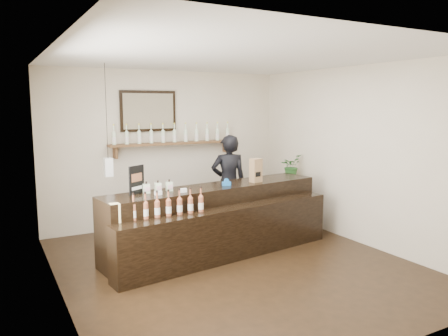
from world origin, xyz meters
name	(u,v)px	position (x,y,z in m)	size (l,w,h in m)	color
ground	(235,265)	(0.00, 0.00, 0.00)	(5.00, 5.00, 0.00)	black
room_shell	(235,142)	(0.00, 0.00, 1.70)	(5.00, 5.00, 5.00)	beige
back_wall_decor	(161,129)	(-0.15, 2.37, 1.76)	(2.66, 0.96, 1.69)	brown
counter	(219,222)	(0.06, 0.57, 0.46)	(3.59, 1.40, 1.15)	black
promo_sign	(137,180)	(-1.15, 0.68, 1.18)	(0.25, 0.16, 0.39)	black
paper_bag	(256,170)	(0.77, 0.68, 1.17)	(0.19, 0.15, 0.37)	olive
tape_dispenser	(226,183)	(0.22, 0.63, 1.03)	(0.14, 0.08, 0.11)	blue
side_cabinet	(290,200)	(2.00, 1.40, 0.43)	(0.59, 0.70, 0.86)	brown
potted_plant	(291,166)	(2.00, 1.40, 1.07)	(0.38, 0.33, 0.42)	#296127
shopkeeper	(229,177)	(0.77, 1.55, 0.95)	(0.69, 0.45, 1.90)	black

